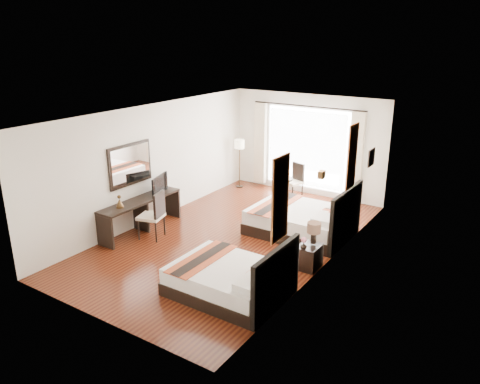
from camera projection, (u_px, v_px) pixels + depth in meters
The scene contains 29 objects.
floor at pixel (232, 238), 10.45m from camera, with size 4.50×7.50×0.01m, color #351009.
ceiling at pixel (231, 113), 9.55m from camera, with size 4.50×7.50×0.02m, color white.
wall_headboard at pixel (330, 197), 8.83m from camera, with size 0.01×7.50×2.80m, color silver.
wall_desk at pixel (154, 163), 11.16m from camera, with size 0.01×7.50×2.80m, color silver.
wall_window at pixel (307, 145), 12.96m from camera, with size 4.50×0.01×2.80m, color silver.
wall_entry at pixel (92, 239), 7.03m from camera, with size 4.50×0.01×2.80m, color silver.
window_glass at pixel (307, 149), 12.98m from camera, with size 2.40×0.02×2.20m, color white.
sheer_curtain at pixel (306, 149), 12.93m from camera, with size 2.30×0.02×2.10m, color white.
drape_left at pixel (260, 144), 13.66m from camera, with size 0.35×0.14×2.35m, color beige.
drape_right at pixel (356, 157), 12.16m from camera, with size 0.35×0.14×2.35m, color beige.
art_panel_near at pixel (280, 199), 7.11m from camera, with size 0.03×0.50×1.35m, color maroon.
art_panel_far at pixel (352, 157), 9.53m from camera, with size 0.03×0.50×1.35m, color maroon.
wall_sconce at pixel (321, 175), 8.43m from camera, with size 0.10×0.14×0.14m, color #432E18.
mirror_frame at pixel (130, 164), 10.47m from camera, with size 0.04×1.25×0.95m, color black.
mirror_glass at pixel (131, 165), 10.46m from camera, with size 0.01×1.12×0.82m, color white.
bed_near at pixel (232, 279), 8.11m from camera, with size 1.96×1.53×1.10m.
bed_far at pixel (303, 220), 10.59m from camera, with size 2.20×1.71×1.24m.
nightstand at pixel (309, 257), 9.06m from camera, with size 0.39×0.49×0.47m, color black.
table_lamp at pixel (314, 229), 8.92m from camera, with size 0.27×0.27×0.42m.
vase at pixel (304, 244), 8.81m from camera, with size 0.13×0.13×0.14m, color black.
console_desk at pixel (141, 215), 10.73m from camera, with size 0.50×2.20×0.76m, color black.
television at pixel (157, 184), 10.97m from camera, with size 0.77×0.10×0.45m, color black.
bronze_figurine at pixel (120, 202), 10.09m from camera, with size 0.17×0.17×0.25m, color #432E18, non-canonical shape.
desk_chair at pixel (152, 224), 10.37m from camera, with size 0.62×0.62×1.08m.
floor_lamp at pixel (239, 147), 13.53m from camera, with size 0.29×0.29×1.43m.
side_table at pixel (282, 189), 12.67m from camera, with size 0.56×0.56×0.65m, color black.
fruit_bowl at pixel (282, 177), 12.57m from camera, with size 0.20×0.20×0.05m, color #4B361B.
window_chair at pixel (293, 187), 12.92m from camera, with size 0.57×0.57×0.97m.
jute_rug at pixel (289, 204), 12.49m from camera, with size 1.18×0.80×0.01m, color tan.
Camera 1 is at (5.38, -7.90, 4.34)m, focal length 35.00 mm.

